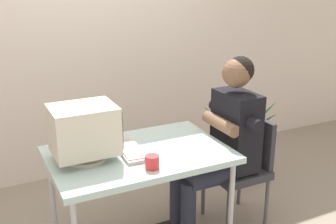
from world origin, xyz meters
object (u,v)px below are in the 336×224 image
object	(u,v)px
crt_monitor	(84,130)
office_chair	(243,163)
keyboard	(130,150)
person_seated	(223,139)
desk	(139,159)
potted_plant	(241,149)
desk_mug	(152,162)

from	to	relation	value
crt_monitor	office_chair	size ratio (longest dim) A/B	0.49
keyboard	person_seated	world-z (taller)	person_seated
desk	office_chair	xyz separation A→B (m)	(0.85, -0.02, -0.20)
desk	potted_plant	size ratio (longest dim) A/B	1.51
desk	keyboard	size ratio (longest dim) A/B	2.81
office_chair	potted_plant	bearing A→B (deg)	54.28
crt_monitor	desk_mug	world-z (taller)	crt_monitor
crt_monitor	potted_plant	xyz separation A→B (m)	(1.60, 0.49, -0.62)
crt_monitor	desk_mug	distance (m)	0.48
potted_plant	desk_mug	world-z (taller)	desk_mug
crt_monitor	office_chair	xyz separation A→B (m)	(1.20, -0.06, -0.45)
office_chair	potted_plant	size ratio (longest dim) A/B	1.06
keyboard	potted_plant	xyz separation A→B (m)	(1.30, 0.50, -0.44)
keyboard	person_seated	xyz separation A→B (m)	(0.72, -0.05, -0.03)
keyboard	desk_mug	size ratio (longest dim) A/B	4.33
person_seated	potted_plant	world-z (taller)	person_seated
potted_plant	person_seated	bearing A→B (deg)	-136.70
keyboard	desk	bearing A→B (deg)	-24.28
crt_monitor	office_chair	world-z (taller)	crt_monitor
desk	keyboard	bearing A→B (deg)	155.72
potted_plant	office_chair	bearing A→B (deg)	-125.72
keyboard	office_chair	size ratio (longest dim) A/B	0.51
keyboard	desk_mug	xyz separation A→B (m)	(0.03, -0.29, 0.03)
office_chair	desk_mug	world-z (taller)	office_chair
person_seated	potted_plant	xyz separation A→B (m)	(0.58, 0.55, -0.41)
office_chair	potted_plant	distance (m)	0.70
crt_monitor	keyboard	size ratio (longest dim) A/B	0.97
office_chair	keyboard	bearing A→B (deg)	176.96
crt_monitor	keyboard	bearing A→B (deg)	-2.97
desk	crt_monitor	size ratio (longest dim) A/B	2.90
person_seated	potted_plant	bearing A→B (deg)	43.30
desk	potted_plant	xyz separation A→B (m)	(1.25, 0.53, -0.37)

